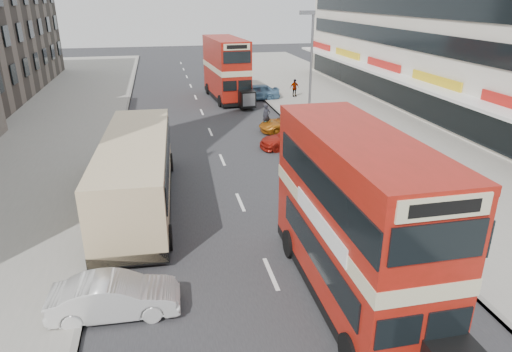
{
  "coord_description": "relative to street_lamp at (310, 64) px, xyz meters",
  "views": [
    {
      "loc": [
        -3.3,
        -10.95,
        9.0
      ],
      "look_at": [
        0.07,
        4.79,
        2.57
      ],
      "focal_mm": 31.79,
      "sensor_mm": 36.0,
      "label": 1
    }
  ],
  "objects": [
    {
      "name": "car_right_b",
      "position": [
        -1.08,
        1.0,
        -4.2
      ],
      "size": [
        4.36,
        2.3,
        1.17
      ],
      "primitive_type": "imported",
      "rotation": [
        0.0,
        0.0,
        -1.48
      ],
      "color": "#BC6412",
      "rests_on": "ground"
    },
    {
      "name": "commercial_row",
      "position": [
        13.42,
        4.0,
        -0.09
      ],
      "size": [
        9.9,
        46.2,
        9.3
      ],
      "color": "beige",
      "rests_on": "ground"
    },
    {
      "name": "pedestrian_far",
      "position": [
        2.56,
        11.75,
        -3.82
      ],
      "size": [
        1.01,
        0.59,
        1.62
      ],
      "primitive_type": "imported",
      "rotation": [
        0.0,
        0.0,
        0.22
      ],
      "color": "gray",
      "rests_on": "pavement_right"
    },
    {
      "name": "car_right_a",
      "position": [
        -1.86,
        -2.54,
        -4.18
      ],
      "size": [
        4.33,
        2.16,
        1.21
      ],
      "primitive_type": "imported",
      "rotation": [
        0.0,
        0.0,
        -1.46
      ],
      "color": "#A81C10",
      "rests_on": "ground"
    },
    {
      "name": "car_right_c",
      "position": [
        -1.19,
        11.61,
        -4.04
      ],
      "size": [
        4.38,
        1.82,
        1.48
      ],
      "primitive_type": "imported",
      "rotation": [
        0.0,
        0.0,
        -1.59
      ],
      "color": "teal",
      "rests_on": "ground"
    },
    {
      "name": "ground",
      "position": [
        -6.52,
        -18.0,
        -4.78
      ],
      "size": [
        160.0,
        160.0,
        0.0
      ],
      "primitive_type": "plane",
      "color": "#28282B",
      "rests_on": "ground"
    },
    {
      "name": "kerb_left",
      "position": [
        -12.62,
        2.0,
        -4.71
      ],
      "size": [
        0.2,
        90.0,
        0.16
      ],
      "primitive_type": "cube",
      "color": "gray",
      "rests_on": "ground"
    },
    {
      "name": "street_lamp",
      "position": [
        0.0,
        0.0,
        0.0
      ],
      "size": [
        1.0,
        0.2,
        8.12
      ],
      "color": "slate",
      "rests_on": "ground"
    },
    {
      "name": "road_surface",
      "position": [
        -6.52,
        2.0,
        -4.78
      ],
      "size": [
        12.0,
        90.0,
        0.01
      ],
      "primitive_type": "cube",
      "color": "#28282B",
      "rests_on": "ground"
    },
    {
      "name": "bus_main",
      "position": [
        -4.32,
        -17.61,
        -2.06
      ],
      "size": [
        2.59,
        9.39,
        5.17
      ],
      "rotation": [
        0.0,
        0.0,
        3.14
      ],
      "color": "black",
      "rests_on": "ground"
    },
    {
      "name": "cyclist",
      "position": [
        -2.59,
        1.37,
        -4.16
      ],
      "size": [
        0.76,
        1.71,
        1.9
      ],
      "rotation": [
        0.0,
        0.0,
        0.11
      ],
      "color": "gray",
      "rests_on": "ground"
    },
    {
      "name": "bus_second",
      "position": [
        -3.71,
        12.66,
        -1.99
      ],
      "size": [
        3.34,
        9.7,
        5.3
      ],
      "rotation": [
        0.0,
        0.0,
        3.22
      ],
      "color": "black",
      "rests_on": "ground"
    },
    {
      "name": "pavement_left",
      "position": [
        -18.52,
        2.0,
        -4.71
      ],
      "size": [
        12.0,
        90.0,
        0.15
      ],
      "primitive_type": "cube",
      "color": "gray",
      "rests_on": "ground"
    },
    {
      "name": "kerb_right",
      "position": [
        -0.42,
        2.0,
        -4.71
      ],
      "size": [
        0.2,
        90.0,
        0.16
      ],
      "primitive_type": "cube",
      "color": "gray",
      "rests_on": "ground"
    },
    {
      "name": "car_left_front",
      "position": [
        -11.6,
        -17.09,
        -4.16
      ],
      "size": [
        3.87,
        1.48,
        1.26
      ],
      "primitive_type": "imported",
      "rotation": [
        0.0,
        0.0,
        1.53
      ],
      "color": "silver",
      "rests_on": "ground"
    },
    {
      "name": "pedestrian_near",
      "position": [
        1.62,
        -3.32,
        -3.76
      ],
      "size": [
        0.77,
        0.76,
        1.75
      ],
      "primitive_type": "imported",
      "rotation": [
        0.0,
        0.0,
        3.89
      ],
      "color": "gray",
      "rests_on": "pavement_right"
    },
    {
      "name": "pavement_right",
      "position": [
        5.48,
        2.0,
        -4.71
      ],
      "size": [
        12.0,
        90.0,
        0.15
      ],
      "primitive_type": "cube",
      "color": "gray",
      "rests_on": "ground"
    },
    {
      "name": "coach",
      "position": [
        -11.09,
        -9.32,
        -3.05
      ],
      "size": [
        3.32,
        11.23,
        2.95
      ],
      "rotation": [
        0.0,
        0.0,
        -0.04
      ],
      "color": "black",
      "rests_on": "ground"
    }
  ]
}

